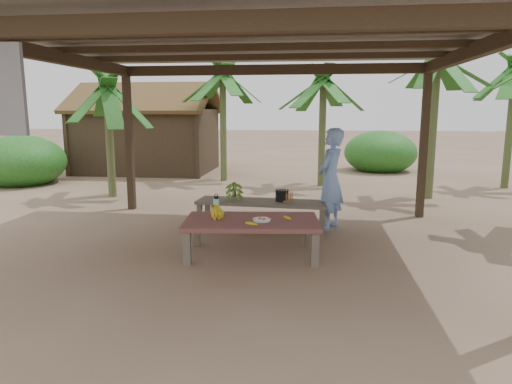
# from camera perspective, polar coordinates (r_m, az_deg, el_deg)

# --- Properties ---
(ground) EXTENTS (80.00, 80.00, 0.00)m
(ground) POSITION_cam_1_polar(r_m,az_deg,el_deg) (6.67, -0.06, -6.91)
(ground) COLOR brown
(ground) RESTS_ON ground
(pavilion) EXTENTS (6.60, 5.60, 2.95)m
(pavilion) POSITION_cam_1_polar(r_m,az_deg,el_deg) (6.42, -0.21, 17.48)
(pavilion) COLOR black
(pavilion) RESTS_ON ground
(work_table) EXTENTS (1.89, 1.18, 0.50)m
(work_table) POSITION_cam_1_polar(r_m,az_deg,el_deg) (6.21, -0.54, -4.05)
(work_table) COLOR brown
(work_table) RESTS_ON ground
(bench) EXTENTS (2.24, 0.76, 0.45)m
(bench) POSITION_cam_1_polar(r_m,az_deg,el_deg) (7.73, 0.72, -1.52)
(bench) COLOR brown
(bench) RESTS_ON ground
(ripe_banana_bunch) EXTENTS (0.34, 0.31, 0.19)m
(ripe_banana_bunch) POSITION_cam_1_polar(r_m,az_deg,el_deg) (6.32, -5.43, -2.39)
(ripe_banana_bunch) COLOR yellow
(ripe_banana_bunch) RESTS_ON work_table
(plate) EXTENTS (0.24, 0.24, 0.04)m
(plate) POSITION_cam_1_polar(r_m,az_deg,el_deg) (6.11, 0.72, -3.50)
(plate) COLOR white
(plate) RESTS_ON work_table
(loose_banana_front) EXTENTS (0.17, 0.07, 0.04)m
(loose_banana_front) POSITION_cam_1_polar(r_m,az_deg,el_deg) (5.88, -0.58, -3.98)
(loose_banana_front) COLOR yellow
(loose_banana_front) RESTS_ON work_table
(loose_banana_side) EXTENTS (0.14, 0.11, 0.04)m
(loose_banana_side) POSITION_cam_1_polar(r_m,az_deg,el_deg) (6.22, 3.94, -3.24)
(loose_banana_side) COLOR yellow
(loose_banana_side) RESTS_ON work_table
(water_flask) EXTENTS (0.08, 0.08, 0.31)m
(water_flask) POSITION_cam_1_polar(r_m,az_deg,el_deg) (6.45, -4.98, -1.78)
(water_flask) COLOR #44D2D4
(water_flask) RESTS_ON work_table
(green_banana_stalk) EXTENTS (0.30, 0.30, 0.32)m
(green_banana_stalk) POSITION_cam_1_polar(r_m,az_deg,el_deg) (7.79, -2.73, 0.16)
(green_banana_stalk) COLOR #598C2D
(green_banana_stalk) RESTS_ON bench
(cooking_pot) EXTENTS (0.22, 0.22, 0.19)m
(cooking_pot) POSITION_cam_1_polar(r_m,az_deg,el_deg) (7.68, 3.28, -0.47)
(cooking_pot) COLOR black
(cooking_pot) RESTS_ON bench
(skewer_rack) EXTENTS (0.19, 0.09, 0.24)m
(skewer_rack) POSITION_cam_1_polar(r_m,az_deg,el_deg) (7.58, 4.05, -0.43)
(skewer_rack) COLOR #A57F47
(skewer_rack) RESTS_ON bench
(woman) EXTENTS (0.62, 0.73, 1.68)m
(woman) POSITION_cam_1_polar(r_m,az_deg,el_deg) (7.64, 9.29, 1.61)
(woman) COLOR #7498DB
(woman) RESTS_ON ground
(hut) EXTENTS (4.40, 3.43, 2.85)m
(hut) POSITION_cam_1_polar(r_m,az_deg,el_deg) (15.30, -13.26, 6.69)
(hut) COLOR black
(hut) RESTS_ON ground
(banana_plant_ne) EXTENTS (1.80, 1.80, 3.36)m
(banana_plant_ne) POSITION_cam_1_polar(r_m,az_deg,el_deg) (10.93, 21.67, 14.19)
(banana_plant_ne) COLOR #596638
(banana_plant_ne) RESTS_ON ground
(banana_plant_n) EXTENTS (1.80, 1.80, 2.98)m
(banana_plant_n) POSITION_cam_1_polar(r_m,az_deg,el_deg) (12.02, 8.41, 12.63)
(banana_plant_n) COLOR #596638
(banana_plant_n) RESTS_ON ground
(banana_plant_nw) EXTENTS (1.80, 1.80, 3.20)m
(banana_plant_nw) POSITION_cam_1_polar(r_m,az_deg,el_deg) (12.85, -4.19, 13.50)
(banana_plant_nw) COLOR #596638
(banana_plant_nw) RESTS_ON ground
(banana_plant_w) EXTENTS (1.80, 1.80, 2.69)m
(banana_plant_w) POSITION_cam_1_polar(r_m,az_deg,el_deg) (10.86, -18.09, 11.00)
(banana_plant_w) COLOR #596638
(banana_plant_w) RESTS_ON ground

